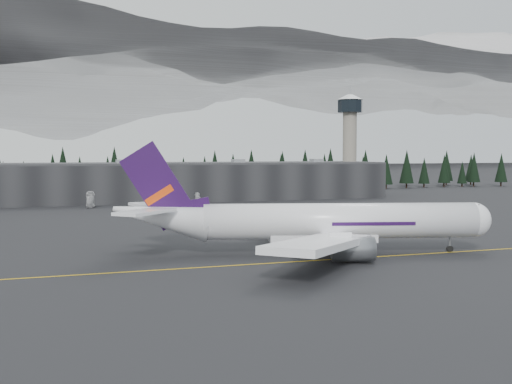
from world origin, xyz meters
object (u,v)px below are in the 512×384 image
object	(u,v)px
control_tower	(350,133)
gse_vehicle_b	(198,203)
jet_main	(307,222)
terminal	(153,182)
gse_vehicle_a	(90,206)

from	to	relation	value
control_tower	gse_vehicle_b	world-z (taller)	control_tower
control_tower	jet_main	size ratio (longest dim) A/B	0.63
jet_main	gse_vehicle_b	bearing A→B (deg)	101.79
terminal	gse_vehicle_b	world-z (taller)	terminal
gse_vehicle_b	jet_main	bearing A→B (deg)	-26.23
jet_main	gse_vehicle_b	distance (m)	95.44
jet_main	gse_vehicle_b	size ratio (longest dim) A/B	14.98
control_tower	terminal	bearing A→B (deg)	-177.71
terminal	jet_main	xyz separation A→B (m)	(3.22, -120.49, -1.24)
control_tower	jet_main	world-z (taller)	control_tower
terminal	gse_vehicle_b	bearing A→B (deg)	-70.05
terminal	control_tower	size ratio (longest dim) A/B	4.24
control_tower	gse_vehicle_a	bearing A→B (deg)	-164.53
jet_main	gse_vehicle_a	world-z (taller)	jet_main
control_tower	jet_main	distance (m)	144.01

